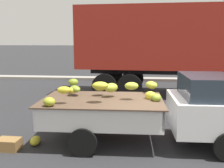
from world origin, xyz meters
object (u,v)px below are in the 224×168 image
object	(u,v)px
pickup_truck	(188,109)
produce_crate	(9,144)
fallen_banana_bunch_near_tailgate	(35,141)
semi_trailer	(212,39)

from	to	relation	value
pickup_truck	produce_crate	world-z (taller)	pickup_truck
fallen_banana_bunch_near_tailgate	produce_crate	size ratio (longest dim) A/B	0.72
pickup_truck	semi_trailer	xyz separation A→B (m)	(2.07, 5.65, 1.65)
fallen_banana_bunch_near_tailgate	produce_crate	world-z (taller)	produce_crate
pickup_truck	produce_crate	bearing A→B (deg)	-170.84
pickup_truck	semi_trailer	bearing A→B (deg)	68.74
produce_crate	semi_trailer	bearing A→B (deg)	45.85
semi_trailer	fallen_banana_bunch_near_tailgate	distance (m)	8.69
pickup_truck	produce_crate	size ratio (longest dim) A/B	10.04
pickup_truck	semi_trailer	size ratio (longest dim) A/B	0.43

